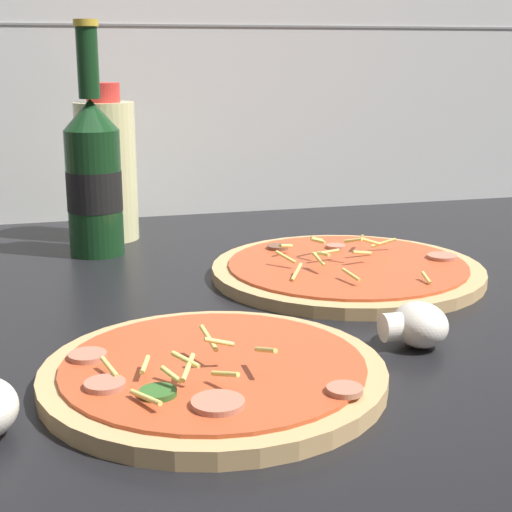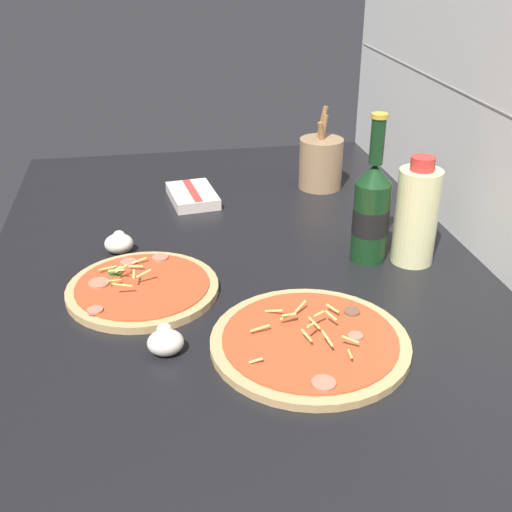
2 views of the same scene
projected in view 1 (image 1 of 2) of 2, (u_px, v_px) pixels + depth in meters
The scene contains 7 objects.
counter_slab at pixel (217, 321), 75.35cm from camera, with size 160.00×90.00×2.50cm.
tile_backsplash at pixel (145, 25), 110.54cm from camera, with size 160.00×1.13×60.00cm.
pizza_near at pixel (213, 373), 57.91cm from camera, with size 25.66×25.66×4.17cm.
pizza_far at pixel (347, 270), 85.57cm from camera, with size 29.56×29.56×4.50cm.
beer_bottle at pixel (94, 174), 93.14cm from camera, with size 6.62×6.62×27.44cm.
oil_bottle at pixel (107, 169), 101.06cm from camera, with size 7.70×7.70×20.10cm.
mushroom_right at pixel (417, 325), 65.09cm from camera, with size 5.60×5.34×3.74cm.
Camera 1 is at (-15.24, -69.77, 26.36)cm, focal length 55.00 mm.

